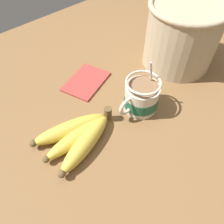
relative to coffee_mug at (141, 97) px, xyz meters
The scene contains 5 objects.
table 8.50cm from the coffee_mug, 21.70° to the left, with size 129.14×129.14×3.34cm.
coffee_mug is the anchor object (origin of this frame).
banana_bunch 19.17cm from the coffee_mug, ahead, with size 20.49×14.62×4.30cm.
woven_basket 25.07cm from the coffee_mug, 166.48° to the right, with size 22.65×22.65×19.24cm.
napkin 19.00cm from the coffee_mug, 76.38° to the right, with size 16.28×13.70×0.60cm.
Camera 1 is at (26.60, 21.25, 49.14)cm, focal length 35.00 mm.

